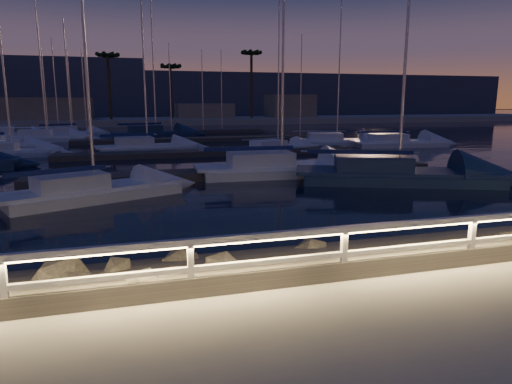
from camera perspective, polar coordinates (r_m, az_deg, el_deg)
ground at (r=10.36m, az=20.86°, el=-8.84°), size 400.00×400.00×0.00m
harbor_water at (r=39.63m, az=-7.21°, el=4.89°), size 400.00×440.00×0.60m
guard_rail at (r=10.09m, az=20.86°, el=-4.76°), size 44.11×0.12×1.06m
riprap at (r=12.76m, az=23.73°, el=-6.37°), size 30.64×3.18×1.50m
floating_docks at (r=40.83m, az=-7.51°, el=5.87°), size 22.00×36.00×0.40m
far_shore at (r=82.03m, az=-12.02°, el=8.92°), size 160.00×14.00×5.20m
palm_left at (r=80.01m, az=-18.05°, el=15.63°), size 3.00×3.00×11.20m
palm_center at (r=81.28m, az=-10.67°, el=14.95°), size 3.00×3.00×9.70m
palm_right at (r=83.04m, az=-0.58°, el=16.61°), size 3.00×3.00×12.20m
distant_hills at (r=142.32m, az=-22.94°, el=11.01°), size 230.00×37.50×18.00m
sailboat_b at (r=20.01m, az=-20.05°, el=0.26°), size 7.67×4.89×12.74m
sailboat_c at (r=25.01m, az=2.66°, el=3.15°), size 9.57×3.38×15.98m
sailboat_d at (r=23.87m, az=16.72°, el=2.28°), size 10.43×6.44×17.14m
sailboat_f at (r=37.93m, az=-28.44°, el=4.49°), size 6.81×2.43×11.40m
sailboat_g at (r=35.85m, az=2.50°, el=5.51°), size 7.29×4.26×11.96m
sailboat_h at (r=42.75m, az=17.20°, el=6.01°), size 8.98×3.63×14.77m
sailboat_i at (r=55.42m, az=-22.23°, el=6.82°), size 7.70×4.77×12.82m
sailboat_j at (r=37.54m, az=-13.73°, el=5.54°), size 8.14×3.30×13.50m
sailboat_k at (r=52.76m, az=-12.65°, el=7.22°), size 9.77×4.94×15.97m
sailboat_l at (r=42.80m, az=9.75°, el=6.35°), size 8.81×4.68×14.36m
sailboat_m at (r=55.76m, az=-28.62°, el=6.32°), size 8.10×3.59×13.43m
sailboat_n at (r=50.46m, az=-24.90°, el=6.24°), size 8.11×2.69×13.68m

